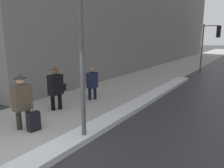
{
  "coord_description": "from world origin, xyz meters",
  "views": [
    {
      "loc": [
        4.07,
        -2.84,
        2.82
      ],
      "look_at": [
        -0.4,
        4.0,
        1.05
      ],
      "focal_mm": 35.0,
      "sensor_mm": 36.0,
      "label": 1
    }
  ],
  "objects": [
    {
      "name": "pedestrian_with_shoulder_bag",
      "position": [
        -2.24,
        2.84,
        0.95
      ],
      "size": [
        0.37,
        0.76,
        1.75
      ],
      "rotation": [
        0.0,
        0.0,
        -1.67
      ],
      "color": "black",
      "rests_on": "ground"
    },
    {
      "name": "sidewalk_slab",
      "position": [
        -2.0,
        15.0,
        0.01
      ],
      "size": [
        4.0,
        80.0,
        0.01
      ],
      "color": "#9E9B93",
      "rests_on": "ground"
    },
    {
      "name": "snow_bank_curb",
      "position": [
        0.21,
        5.47,
        0.08
      ],
      "size": [
        0.71,
        12.78,
        0.17
      ],
      "color": "silver",
      "rests_on": "ground"
    },
    {
      "name": "lamp_post",
      "position": [
        0.35,
        1.43,
        2.77
      ],
      "size": [
        0.28,
        0.28,
        4.59
      ],
      "color": "#515156",
      "rests_on": "ground"
    },
    {
      "name": "pedestrian_in_fedora",
      "position": [
        -1.72,
        1.0,
        0.96
      ],
      "size": [
        0.37,
        0.57,
        1.76
      ],
      "rotation": [
        0.0,
        0.0,
        -1.67
      ],
      "color": "#2A241B",
      "rests_on": "ground"
    },
    {
      "name": "traffic_light_near",
      "position": [
        1.09,
        16.09,
        2.76
      ],
      "size": [
        1.31,
        0.32,
        3.82
      ],
      "rotation": [
        0.0,
        0.0,
        0.04
      ],
      "color": "#515156",
      "rests_on": "ground"
    },
    {
      "name": "pedestrian_nearside",
      "position": [
        -1.95,
        4.74,
        0.83
      ],
      "size": [
        0.33,
        0.51,
        1.49
      ],
      "rotation": [
        0.0,
        0.0,
        -1.67
      ],
      "color": "black",
      "rests_on": "ground"
    },
    {
      "name": "rolling_suitcase",
      "position": [
        -1.33,
        1.07,
        0.3
      ],
      "size": [
        0.25,
        0.38,
        0.95
      ],
      "rotation": [
        0.0,
        0.0,
        -1.67
      ],
      "color": "black",
      "rests_on": "ground"
    },
    {
      "name": "ground_plane",
      "position": [
        0.0,
        0.0,
        0.0
      ],
      "size": [
        160.0,
        160.0,
        0.0
      ],
      "primitive_type": "plane",
      "color": "#2D2D30"
    }
  ]
}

